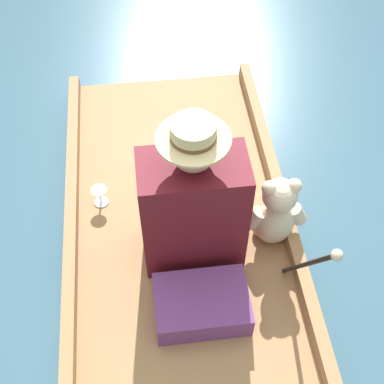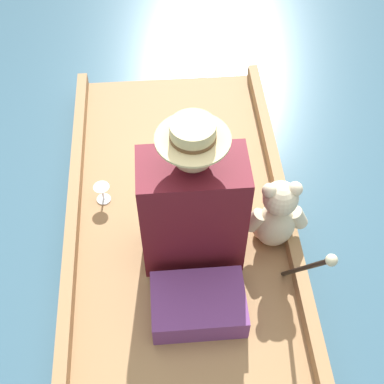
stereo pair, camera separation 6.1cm
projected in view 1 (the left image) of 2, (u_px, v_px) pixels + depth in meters
ground_plane at (182, 256)px, 2.83m from camera, size 16.00×16.00×0.00m
punt_boat at (182, 249)px, 2.78m from camera, size 1.17×2.58×0.21m
seat_cushion at (202, 304)px, 2.44m from camera, size 0.43×0.30×0.14m
seated_person at (191, 201)px, 2.50m from camera, size 0.48×0.77×0.89m
teddy_bear at (276, 213)px, 2.58m from camera, size 0.32×0.19×0.46m
wine_glass at (100, 193)px, 2.83m from camera, size 0.09×0.09×0.11m
walking_cane at (311, 263)px, 2.15m from camera, size 0.04×0.40×0.76m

